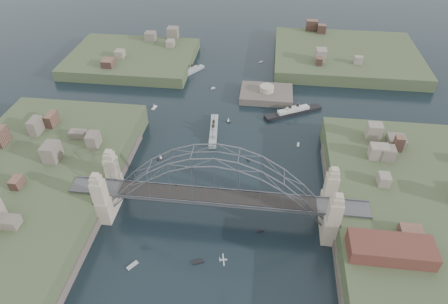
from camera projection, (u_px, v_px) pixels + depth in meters
ground at (217, 217)px, 113.43m from camera, size 500.00×500.00×0.00m
bridge at (216, 186)px, 105.72m from camera, size 84.00×13.80×24.60m
shore_west at (30, 195)px, 117.55m from camera, size 50.50×90.00×12.00m
shore_east at (422, 231)px, 106.85m from camera, size 50.50×90.00×12.00m
headland_nw at (132, 62)px, 191.82m from camera, size 60.00×45.00×9.00m
headland_ne at (345, 60)px, 193.48m from camera, size 70.00×55.00×9.50m
fort_island at (266, 98)px, 166.73m from camera, size 22.00×16.00×9.40m
wharf_shed at (391, 249)px, 92.23m from camera, size 20.00×8.00×4.00m
naval_cruiser_near at (214, 130)px, 145.86m from camera, size 4.63×20.66×6.15m
naval_cruiser_far at (191, 72)px, 183.18m from camera, size 11.30×15.05×5.62m
ocean_liner at (293, 112)px, 155.79m from camera, size 23.29×14.59×6.04m
aeroplane at (223, 260)px, 91.89m from camera, size 1.92×3.45×0.50m
small_boat_a at (160, 157)px, 133.60m from camera, size 1.83×2.36×2.38m
small_boat_b at (248, 159)px, 133.69m from camera, size 1.31×2.12×0.45m
small_boat_c at (198, 262)px, 101.06m from camera, size 3.12×2.06×0.45m
small_boat_d at (298, 145)px, 140.08m from camera, size 0.97×2.48×0.45m
small_boat_e at (154, 107)px, 159.25m from camera, size 1.90×3.57×2.38m
small_boat_f at (228, 120)px, 151.11m from camera, size 1.81×1.53×2.38m
small_boat_h at (213, 88)px, 171.94m from camera, size 2.03×1.83×1.43m
small_boat_i at (322, 201)px, 118.25m from camera, size 1.27×2.27×0.45m
small_boat_j at (132, 265)px, 100.21m from camera, size 2.80×3.23×0.45m
small_boat_k at (261, 62)px, 192.77m from camera, size 2.00×2.08×0.45m
small_boat_l at (105, 141)px, 141.75m from camera, size 1.61×2.50×0.45m
small_boat_m at (260, 231)px, 109.07m from camera, size 1.93×1.19×0.45m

